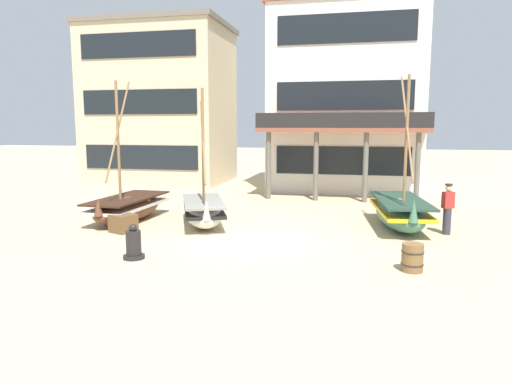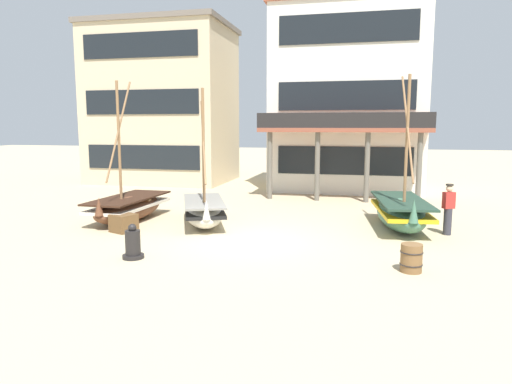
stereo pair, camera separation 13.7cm
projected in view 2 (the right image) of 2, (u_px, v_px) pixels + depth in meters
name	position (u px, v px, depth m)	size (l,w,h in m)	color
ground_plane	(249.00, 241.00, 14.51)	(120.00, 120.00, 0.00)	tan
fishing_boat_near_left	(204.00, 211.00, 16.74)	(2.61, 3.83, 4.83)	silver
fishing_boat_centre_large	(401.00, 212.00, 16.20)	(2.01, 4.41, 5.28)	#427056
fishing_boat_far_right	(129.00, 207.00, 17.56)	(1.75, 4.08, 5.18)	brown
fisherman_by_hull	(448.00, 210.00, 15.21)	(0.42, 0.35, 1.68)	#33333D
capstan_winch	(133.00, 245.00, 12.55)	(0.58, 0.58, 0.95)	black
wooden_barrel	(411.00, 258.00, 11.38)	(0.56, 0.56, 0.70)	brown
cargo_crate	(124.00, 223.00, 15.71)	(0.72, 0.72, 0.60)	brown
harbor_building_main	(348.00, 99.00, 25.81)	(8.38, 7.86, 10.07)	silver
harbor_building_annex	(163.00, 104.00, 29.58)	(8.68, 6.29, 9.79)	beige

